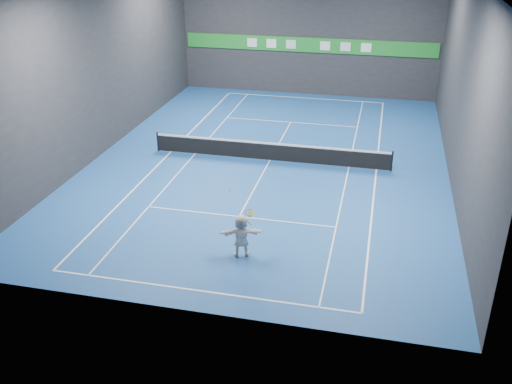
% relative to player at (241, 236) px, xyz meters
% --- Properties ---
extents(ground, '(26.00, 26.00, 0.00)m').
position_rel_player_xyz_m(ground, '(-0.86, 9.36, -0.85)').
color(ground, '#19488D').
rests_on(ground, ground).
extents(wall_back, '(18.00, 0.10, 9.00)m').
position_rel_player_xyz_m(wall_back, '(-0.86, 22.36, 3.65)').
color(wall_back, '#27272A').
rests_on(wall_back, ground).
extents(wall_front, '(18.00, 0.10, 9.00)m').
position_rel_player_xyz_m(wall_front, '(-0.86, -3.64, 3.65)').
color(wall_front, '#27272A').
rests_on(wall_front, ground).
extents(wall_left, '(0.10, 26.00, 9.00)m').
position_rel_player_xyz_m(wall_left, '(-9.86, 9.36, 3.65)').
color(wall_left, '#27272A').
rests_on(wall_left, ground).
extents(wall_right, '(0.10, 26.00, 9.00)m').
position_rel_player_xyz_m(wall_right, '(8.14, 9.36, 3.65)').
color(wall_right, '#27272A').
rests_on(wall_right, ground).
extents(baseline_near, '(10.98, 0.08, 0.01)m').
position_rel_player_xyz_m(baseline_near, '(-0.86, -2.53, -0.84)').
color(baseline_near, white).
rests_on(baseline_near, ground).
extents(baseline_far, '(10.98, 0.08, 0.01)m').
position_rel_player_xyz_m(baseline_far, '(-0.86, 21.25, -0.84)').
color(baseline_far, white).
rests_on(baseline_far, ground).
extents(sideline_doubles_left, '(0.08, 23.78, 0.01)m').
position_rel_player_xyz_m(sideline_doubles_left, '(-6.35, 9.36, -0.84)').
color(sideline_doubles_left, white).
rests_on(sideline_doubles_left, ground).
extents(sideline_doubles_right, '(0.08, 23.78, 0.01)m').
position_rel_player_xyz_m(sideline_doubles_right, '(4.63, 9.36, -0.84)').
color(sideline_doubles_right, white).
rests_on(sideline_doubles_right, ground).
extents(sideline_singles_left, '(0.06, 23.78, 0.01)m').
position_rel_player_xyz_m(sideline_singles_left, '(-4.97, 9.36, -0.84)').
color(sideline_singles_left, white).
rests_on(sideline_singles_left, ground).
extents(sideline_singles_right, '(0.06, 23.78, 0.01)m').
position_rel_player_xyz_m(sideline_singles_right, '(3.25, 9.36, -0.84)').
color(sideline_singles_right, white).
rests_on(sideline_singles_right, ground).
extents(service_line_near, '(8.23, 0.06, 0.01)m').
position_rel_player_xyz_m(service_line_near, '(-0.86, 2.96, -0.84)').
color(service_line_near, white).
rests_on(service_line_near, ground).
extents(service_line_far, '(8.23, 0.06, 0.01)m').
position_rel_player_xyz_m(service_line_far, '(-0.86, 15.76, -0.84)').
color(service_line_far, white).
rests_on(service_line_far, ground).
extents(center_service_line, '(0.06, 12.80, 0.01)m').
position_rel_player_xyz_m(center_service_line, '(-0.86, 9.36, -0.84)').
color(center_service_line, white).
rests_on(center_service_line, ground).
extents(player, '(1.65, 0.96, 1.69)m').
position_rel_player_xyz_m(player, '(0.00, 0.00, 0.00)').
color(player, white).
rests_on(player, ground).
extents(tennis_ball, '(0.07, 0.07, 0.07)m').
position_rel_player_xyz_m(tennis_ball, '(-0.41, 0.03, 1.82)').
color(tennis_ball, yellow).
rests_on(tennis_ball, player).
extents(tennis_net, '(12.50, 0.10, 1.07)m').
position_rel_player_xyz_m(tennis_net, '(-0.86, 9.36, -0.31)').
color(tennis_net, black).
rests_on(tennis_net, ground).
extents(sponsor_banner, '(17.64, 0.11, 1.00)m').
position_rel_player_xyz_m(sponsor_banner, '(-0.86, 22.29, 2.65)').
color(sponsor_banner, '#1E8D2B').
rests_on(sponsor_banner, wall_back).
extents(tennis_racket, '(0.46, 0.37, 0.65)m').
position_rel_player_xyz_m(tennis_racket, '(0.31, 0.05, 0.91)').
color(tennis_racket, red).
rests_on(tennis_racket, player).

